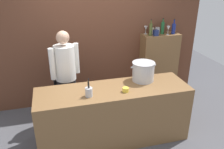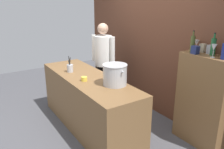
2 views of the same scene
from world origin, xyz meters
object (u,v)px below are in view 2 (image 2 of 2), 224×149
at_px(butter_jar, 84,79).
at_px(wine_bottle_green, 213,47).
at_px(utensil_crock, 70,68).
at_px(wine_bottle_olive, 193,44).
at_px(chef, 103,59).
at_px(wine_glass_short, 214,48).
at_px(stockpot_large, 115,75).
at_px(spice_tin_navy, 195,50).
at_px(wine_glass_wide, 197,43).
at_px(spice_tin_cream, 203,48).
at_px(spice_tin_silver, 210,49).

relative_size(butter_jar, wine_bottle_green, 0.30).
xyz_separation_m(utensil_crock, wine_bottle_olive, (1.45, 1.27, 0.52)).
relative_size(chef, wine_glass_short, 9.43).
bearing_deg(chef, wine_bottle_green, 170.99).
relative_size(stockpot_large, wine_bottle_olive, 1.35).
bearing_deg(wine_glass_short, spice_tin_navy, -177.20).
relative_size(chef, wine_glass_wide, 10.49).
xyz_separation_m(stockpot_large, wine_glass_short, (0.88, 0.94, 0.44)).
height_order(spice_tin_navy, spice_tin_cream, spice_tin_cream).
xyz_separation_m(butter_jar, wine_glass_short, (1.27, 1.24, 0.56)).
bearing_deg(butter_jar, chef, 134.13).
bearing_deg(wine_bottle_olive, spice_tin_navy, -26.31).
distance_m(chef, spice_tin_cream, 1.94).
distance_m(chef, wine_bottle_olive, 1.84).
bearing_deg(wine_glass_short, wine_glass_wide, 156.14).
height_order(butter_jar, wine_bottle_olive, wine_bottle_olive).
relative_size(stockpot_large, wine_glass_short, 2.37).
relative_size(stockpot_large, wine_glass_wide, 2.63).
bearing_deg(wine_glass_wide, stockpot_large, -113.43).
distance_m(wine_bottle_olive, spice_tin_silver, 0.25).
height_order(spice_tin_navy, spice_tin_silver, spice_tin_silver).
distance_m(butter_jar, wine_glass_short, 1.86).
distance_m(wine_glass_short, spice_tin_silver, 0.23).
bearing_deg(wine_bottle_olive, stockpot_large, -118.35).
bearing_deg(wine_bottle_green, utensil_crock, -142.32).
height_order(chef, spice_tin_navy, chef).
bearing_deg(wine_glass_short, wine_bottle_olive, 174.88).
height_order(butter_jar, spice_tin_silver, spice_tin_silver).
relative_size(wine_glass_wide, spice_tin_silver, 1.29).
distance_m(wine_glass_short, spice_tin_navy, 0.28).
relative_size(utensil_crock, wine_glass_wide, 1.79).
height_order(stockpot_large, spice_tin_cream, spice_tin_cream).
bearing_deg(utensil_crock, wine_bottle_green, 37.68).
xyz_separation_m(stockpot_large, butter_jar, (-0.39, -0.30, -0.12)).
bearing_deg(wine_glass_wide, utensil_crock, -134.82).
height_order(chef, butter_jar, chef).
height_order(wine_glass_short, spice_tin_cream, wine_glass_short).
distance_m(stockpot_large, wine_glass_short, 1.36).
bearing_deg(spice_tin_silver, wine_bottle_olive, -148.16).
bearing_deg(spice_tin_cream, wine_glass_short, -30.57).
xyz_separation_m(utensil_crock, butter_jar, (0.54, -0.00, -0.04)).
bearing_deg(wine_glass_wide, wine_bottle_olive, -74.23).
distance_m(spice_tin_navy, spice_tin_silver, 0.21).
bearing_deg(wine_glass_short, spice_tin_cream, 149.43).
height_order(wine_bottle_olive, spice_tin_cream, wine_bottle_olive).
xyz_separation_m(wine_bottle_olive, spice_tin_silver, (0.20, 0.13, -0.06)).
xyz_separation_m(wine_glass_short, spice_tin_navy, (-0.27, -0.01, -0.07)).
distance_m(butter_jar, wine_bottle_olive, 1.66).
xyz_separation_m(spice_tin_navy, spice_tin_silver, (0.11, 0.17, 0.01)).
bearing_deg(wine_bottle_olive, wine_glass_wide, 105.77).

